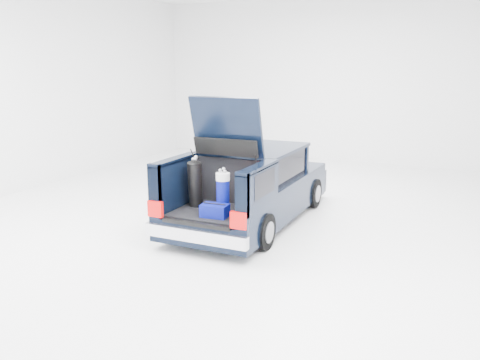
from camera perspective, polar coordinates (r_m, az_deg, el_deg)
The scene contains 6 objects.
ground at distance 9.97m, azimuth 1.21°, elevation -4.61°, with size 14.00×14.00×0.00m, color white.
car at distance 9.88m, azimuth 1.47°, elevation -0.72°, with size 1.87×4.65×2.47m.
red_suitcase at distance 8.61m, azimuth 0.81°, elevation -1.25°, with size 0.43×0.34×0.62m.
black_golf_bag at distance 8.70m, azimuth -5.05°, elevation -0.46°, with size 0.33×0.39×0.88m.
blue_golf_bag at distance 8.28m, azimuth -1.93°, elevation -1.45°, with size 0.24×0.24×0.77m.
blue_duffel at distance 8.16m, azimuth -2.85°, elevation -3.44°, with size 0.45×0.31×0.23m.
Camera 1 is at (3.79, -8.72, 2.99)m, focal length 38.00 mm.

